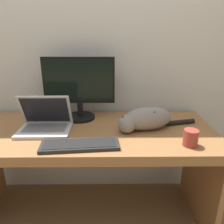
% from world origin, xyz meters
% --- Properties ---
extents(wall_back, '(6.40, 0.06, 2.60)m').
position_xyz_m(wall_back, '(0.00, 0.74, 1.30)').
color(wall_back, silver).
rests_on(wall_back, ground_plane).
extents(desk, '(1.68, 0.68, 0.73)m').
position_xyz_m(desk, '(0.00, 0.34, 0.58)').
color(desk, olive).
rests_on(desk, ground_plane).
extents(monitor, '(0.51, 0.21, 0.45)m').
position_xyz_m(monitor, '(-0.07, 0.55, 0.96)').
color(monitor, black).
rests_on(monitor, desk).
extents(laptop, '(0.33, 0.24, 0.23)m').
position_xyz_m(laptop, '(-0.27, 0.33, 0.77)').
color(laptop, '#B7B7BC').
rests_on(laptop, desk).
extents(external_keyboard, '(0.45, 0.18, 0.02)m').
position_xyz_m(external_keyboard, '(-0.02, 0.11, 0.74)').
color(external_keyboard, black).
rests_on(external_keyboard, desk).
extents(cat, '(0.55, 0.22, 0.15)m').
position_xyz_m(cat, '(0.38, 0.34, 0.80)').
color(cat, gray).
rests_on(cat, desk).
extents(coffee_mug, '(0.08, 0.08, 0.10)m').
position_xyz_m(coffee_mug, '(0.60, 0.12, 0.77)').
color(coffee_mug, '#9E382D').
rests_on(coffee_mug, desk).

